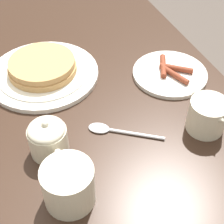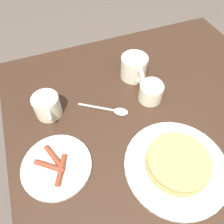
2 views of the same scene
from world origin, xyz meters
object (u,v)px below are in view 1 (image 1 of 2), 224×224
object	(u,v)px
pancake_plate	(43,70)
side_plate_bacon	(170,73)
coffee_mug	(68,183)
creamer_pitcher	(207,115)
sugar_bowl	(46,138)
spoon	(112,130)

from	to	relation	value
pancake_plate	side_plate_bacon	distance (m)	0.32
coffee_mug	creamer_pitcher	world-z (taller)	same
side_plate_bacon	creamer_pitcher	distance (m)	0.19
side_plate_bacon	creamer_pitcher	world-z (taller)	creamer_pitcher
creamer_pitcher	sugar_bowl	world-z (taller)	sugar_bowl
sugar_bowl	pancake_plate	bearing A→B (deg)	-11.19
creamer_pitcher	pancake_plate	bearing A→B (deg)	42.77
creamer_pitcher	side_plate_bacon	bearing A→B (deg)	-5.40
side_plate_bacon	spoon	xyz separation A→B (m)	(-0.12, 0.21, -0.00)
pancake_plate	creamer_pitcher	distance (m)	0.41
side_plate_bacon	sugar_bowl	distance (m)	0.37
creamer_pitcher	sugar_bowl	size ratio (longest dim) A/B	1.34
pancake_plate	sugar_bowl	xyz separation A→B (m)	(-0.24, 0.05, 0.02)
pancake_plate	creamer_pitcher	xyz separation A→B (m)	(-0.30, -0.28, 0.02)
spoon	creamer_pitcher	bearing A→B (deg)	-108.68
creamer_pitcher	spoon	xyz separation A→B (m)	(0.06, 0.19, -0.03)
coffee_mug	sugar_bowl	xyz separation A→B (m)	(0.12, 0.01, -0.00)
sugar_bowl	spoon	xyz separation A→B (m)	(0.00, -0.14, -0.04)
coffee_mug	spoon	size ratio (longest dim) A/B	0.83
pancake_plate	sugar_bowl	bearing A→B (deg)	168.81
side_plate_bacon	coffee_mug	world-z (taller)	coffee_mug
coffee_mug	spoon	bearing A→B (deg)	-46.88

